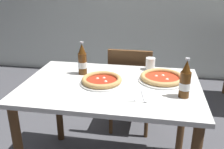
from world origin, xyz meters
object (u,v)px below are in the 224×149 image
beer_bottle_center (82,61)px  paper_cup (150,64)px  chair_behind_table (130,85)px  dining_table_main (111,99)px  pizza_margherita_near (162,78)px  pizza_marinara_far (102,80)px  napkin_with_cutlery (140,95)px  beer_bottle_left (185,81)px

beer_bottle_center → paper_cup: size_ratio=2.60×
chair_behind_table → paper_cup: bearing=123.3°
paper_cup → dining_table_main: bearing=-127.3°
pizza_margherita_near → pizza_marinara_far: bearing=-164.1°
napkin_with_cutlery → paper_cup: 0.48m
pizza_margherita_near → beer_bottle_center: beer_bottle_center is taller
dining_table_main → paper_cup: bearing=52.7°
beer_bottle_left → beer_bottle_center: (-0.71, 0.27, 0.00)m
pizza_margherita_near → napkin_with_cutlery: 0.30m
chair_behind_table → pizza_marinara_far: 0.69m
chair_behind_table → beer_bottle_center: 0.67m
dining_table_main → paper_cup: 0.45m
beer_bottle_left → napkin_with_cutlery: size_ratio=1.30×
beer_bottle_left → beer_bottle_center: size_ratio=1.00×
beer_bottle_left → paper_cup: (-0.22, 0.45, -0.06)m
napkin_with_cutlery → pizza_margherita_near: bearing=63.0°
pizza_marinara_far → beer_bottle_center: 0.25m
chair_behind_table → beer_bottle_center: size_ratio=3.44×
beer_bottle_center → dining_table_main: bearing=-32.5°
pizza_marinara_far → paper_cup: size_ratio=3.11×
dining_table_main → beer_bottle_center: (-0.24, 0.15, 0.22)m
pizza_margherita_near → pizza_marinara_far: size_ratio=1.11×
beer_bottle_left → napkin_with_cutlery: bearing=-173.7°
pizza_margherita_near → beer_bottle_left: beer_bottle_left is taller
chair_behind_table → paper_cup: chair_behind_table is taller
beer_bottle_center → paper_cup: 0.53m
dining_table_main → chair_behind_table: chair_behind_table is taller
dining_table_main → napkin_with_cutlery: bearing=-34.5°
pizza_marinara_far → beer_bottle_left: (0.53, -0.12, 0.08)m
pizza_marinara_far → napkin_with_cutlery: pizza_marinara_far is taller
pizza_marinara_far → beer_bottle_left: beer_bottle_left is taller
beer_bottle_center → beer_bottle_left: bearing=-20.7°
chair_behind_table → beer_bottle_left: size_ratio=3.44×
dining_table_main → beer_bottle_left: beer_bottle_left is taller
pizza_margherita_near → paper_cup: 0.23m
dining_table_main → chair_behind_table: (0.08, 0.61, -0.15)m
dining_table_main → beer_bottle_center: bearing=147.5°
pizza_marinara_far → napkin_with_cutlery: 0.31m
pizza_margherita_near → beer_bottle_center: (-0.58, 0.03, 0.08)m
paper_cup → pizza_marinara_far: bearing=-133.8°
pizza_margherita_near → dining_table_main: bearing=-160.7°
dining_table_main → beer_bottle_center: 0.36m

